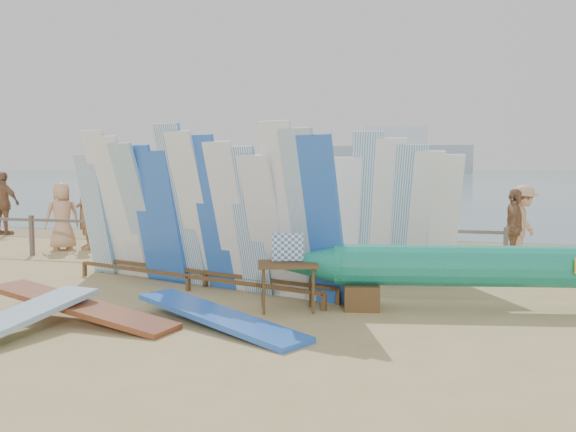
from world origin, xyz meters
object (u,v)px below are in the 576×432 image
(beachgoer_0, at_px, (62,216))
(beachgoer_3, at_px, (152,209))
(flat_board_c, at_px, (83,322))
(stroller, at_px, (302,237))
(vendor_table, at_px, (288,285))
(beachgoer_1, at_px, (86,211))
(beachgoer_5, at_px, (235,211))
(beach_chair_left, at_px, (270,245))
(beachgoer_extra_0, at_px, (523,224))
(side_surfboard_rack, at_px, (394,216))
(beachgoer_10, at_px, (514,228))
(beach_chair_right, at_px, (300,247))
(main_surfboard_rack, at_px, (196,216))
(beachgoer_6, at_px, (376,224))
(flat_board_d, at_px, (219,327))
(beachgoer_extra_1, at_px, (3,203))
(outrigger_canoe, at_px, (488,269))
(beachgoer_9, at_px, (410,213))

(beachgoer_0, bearing_deg, beachgoer_3, 179.24)
(flat_board_c, xyz_separation_m, stroller, (1.39, 6.06, 0.46))
(vendor_table, bearing_deg, beachgoer_1, 124.44)
(beachgoer_5, bearing_deg, beach_chair_left, 7.21)
(beachgoer_3, relative_size, beachgoer_extra_0, 1.11)
(vendor_table, height_order, stroller, stroller)
(beachgoer_0, height_order, beachgoer_3, beachgoer_3)
(side_surfboard_rack, bearing_deg, beachgoer_10, 30.06)
(beach_chair_left, bearing_deg, beachgoer_extra_0, 31.07)
(beachgoer_0, height_order, beachgoer_10, beachgoer_0)
(flat_board_c, xyz_separation_m, beach_chair_right, (1.35, 6.07, 0.24))
(main_surfboard_rack, distance_m, beachgoer_6, 4.47)
(beachgoer_0, bearing_deg, vendor_table, 98.99)
(main_surfboard_rack, height_order, beachgoer_extra_0, main_surfboard_rack)
(flat_board_d, distance_m, stroller, 5.83)
(beach_chair_left, relative_size, beachgoer_0, 0.59)
(flat_board_d, height_order, beachgoer_extra_1, beachgoer_extra_1)
(side_surfboard_rack, relative_size, beachgoer_extra_0, 1.60)
(beachgoer_6, distance_m, beachgoer_5, 3.94)
(beachgoer_6, xyz_separation_m, beachgoer_10, (2.75, 0.02, -0.01))
(beachgoer_1, distance_m, beachgoer_10, 9.69)
(side_surfboard_rack, distance_m, beachgoer_extra_0, 3.81)
(stroller, xyz_separation_m, beachgoer_1, (-5.35, 0.01, 0.47))
(side_surfboard_rack, distance_m, beachgoer_3, 7.46)
(main_surfboard_rack, distance_m, beachgoer_5, 5.32)
(side_surfboard_rack, distance_m, flat_board_d, 4.08)
(beachgoer_5, bearing_deg, main_surfboard_rack, -20.45)
(beachgoer_6, bearing_deg, stroller, 101.82)
(flat_board_c, height_order, beachgoer_extra_0, beachgoer_extra_0)
(vendor_table, relative_size, beachgoer_5, 0.62)
(flat_board_d, distance_m, beachgoer_1, 8.20)
(flat_board_d, bearing_deg, beach_chair_right, 31.80)
(flat_board_c, xyz_separation_m, flat_board_d, (1.77, 0.26, 0.00))
(flat_board_d, relative_size, beach_chair_right, 3.28)
(flat_board_d, distance_m, beachgoer_extra_0, 7.71)
(side_surfboard_rack, xyz_separation_m, beachgoer_10, (2.14, 2.38, -0.37))
(vendor_table, relative_size, beach_chair_left, 1.13)
(beachgoer_0, xyz_separation_m, beachgoer_5, (3.72, 1.75, 0.07))
(beach_chair_right, height_order, beachgoer_5, beachgoer_5)
(outrigger_canoe, xyz_separation_m, beachgoer_extra_1, (-12.98, 5.95, 0.34))
(outrigger_canoe, bearing_deg, beachgoer_extra_1, 144.23)
(stroller, relative_size, beachgoer_0, 0.70)
(main_surfboard_rack, bearing_deg, beachgoer_9, 81.81)
(outrigger_canoe, distance_m, beachgoer_extra_0, 4.72)
(beachgoer_extra_0, bearing_deg, beachgoer_10, -178.82)
(beachgoer_1, distance_m, beachgoer_6, 6.94)
(beachgoer_1, relative_size, beachgoer_extra_1, 1.01)
(side_surfboard_rack, bearing_deg, beachgoer_3, 132.55)
(beachgoer_6, bearing_deg, flat_board_d, 179.05)
(side_surfboard_rack, height_order, flat_board_d, side_surfboard_rack)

